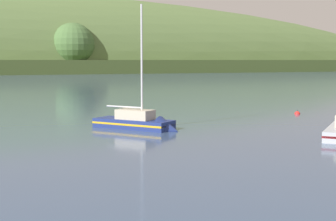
% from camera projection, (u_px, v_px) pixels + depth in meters
% --- Properties ---
extents(sailboat_far_left, '(5.24, 6.29, 9.32)m').
position_uv_depth(sailboat_far_left, '(141.00, 126.00, 34.50)').
color(sailboat_far_left, navy).
rests_on(sailboat_far_left, ground).
extents(mooring_buoy_midchannel, '(0.50, 0.50, 0.58)m').
position_uv_depth(mooring_buoy_midchannel, '(297.00, 114.00, 44.09)').
color(mooring_buoy_midchannel, red).
rests_on(mooring_buoy_midchannel, ground).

